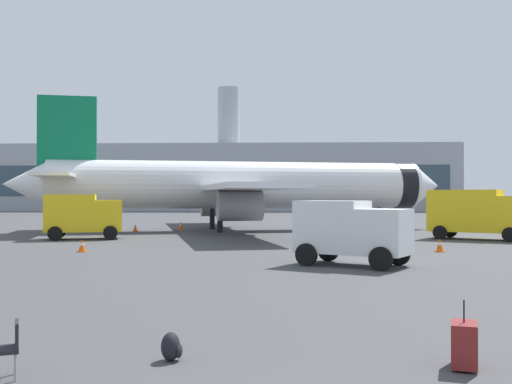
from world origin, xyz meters
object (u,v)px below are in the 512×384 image
safety_cone_outer (82,246)px  safety_cone_mid (440,245)px  airplane_at_gate (238,185)px  safety_cone_far (135,228)px  service_truck (83,214)px  traveller_backpack (171,347)px  cargo_van (351,229)px  rolling_suitcase (464,344)px  fuel_truck (477,212)px  safety_cone_near (181,226)px  gate_chair (7,346)px

safety_cone_outer → safety_cone_mid: bearing=2.3°
airplane_at_gate → safety_cone_mid: (11.43, -18.28, -3.33)m
airplane_at_gate → safety_cone_far: size_ratio=59.23×
service_truck → traveller_backpack: bearing=-69.0°
cargo_van → rolling_suitcase: cargo_van is taller
cargo_van → traveller_backpack: (-4.66, -14.15, -1.22)m
safety_cone_outer → rolling_suitcase: 23.70m
service_truck → rolling_suitcase: service_truck is taller
safety_cone_far → airplane_at_gate: bearing=11.7°
fuel_truck → airplane_at_gate: bearing=149.6°
safety_cone_near → airplane_at_gate: bearing=-9.1°
safety_cone_far → traveller_backpack: (9.61, -36.99, -0.06)m
airplane_at_gate → fuel_truck: airplane_at_gate is taller
gate_chair → fuel_truck: bearing=61.0°
safety_cone_mid → gate_chair: bearing=-119.4°
safety_cone_far → traveller_backpack: safety_cone_far is taller
rolling_suitcase → gate_chair: bearing=-173.4°
cargo_van → safety_cone_mid: 8.13m
service_truck → safety_cone_mid: size_ratio=7.78×
safety_cone_mid → safety_cone_outer: safety_cone_mid is taller
safety_cone_outer → traveller_backpack: (8.08, -19.65, -0.07)m
safety_cone_outer → rolling_suitcase: rolling_suitcase is taller
airplane_at_gate → rolling_suitcase: airplane_at_gate is taller
rolling_suitcase → traveller_backpack: (-4.78, 0.27, -0.16)m
safety_cone_outer → airplane_at_gate: bearing=71.3°
service_truck → fuel_truck: (25.43, 0.69, 0.16)m
fuel_truck → rolling_suitcase: bearing=-108.2°
safety_cone_mid → cargo_van: bearing=-129.6°
safety_cone_mid → safety_cone_outer: size_ratio=1.08×
fuel_truck → gate_chair: bearing=-119.0°
safety_cone_mid → traveller_backpack: 22.58m
cargo_van → safety_cone_mid: bearing=50.4°
airplane_at_gate → safety_cone_outer: bearing=-108.7°
safety_cone_near → fuel_truck: bearing=-26.1°
airplane_at_gate → rolling_suitcase: bearing=-80.6°
cargo_van → safety_cone_outer: (-12.73, 5.50, -1.14)m
safety_cone_outer → traveller_backpack: 21.24m
service_truck → airplane_at_gate: bearing=47.4°
traveller_backpack → safety_cone_far: bearing=104.6°
safety_cone_mid → rolling_suitcase: rolling_suitcase is taller
safety_cone_near → traveller_backpack: bearing=-80.8°
fuel_truck → safety_cone_far: size_ratio=10.69×
service_truck → safety_cone_far: 8.69m
airplane_at_gate → safety_cone_near: airplane_at_gate is taller
cargo_van → rolling_suitcase: bearing=-89.5°
airplane_at_gate → service_truck: 13.92m
fuel_truck → safety_cone_outer: bearing=-157.1°
cargo_van → safety_cone_far: (-14.27, 22.84, -1.16)m
safety_cone_outer → cargo_van: bearing=-23.4°
fuel_truck → safety_cone_outer: fuel_truck is taller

